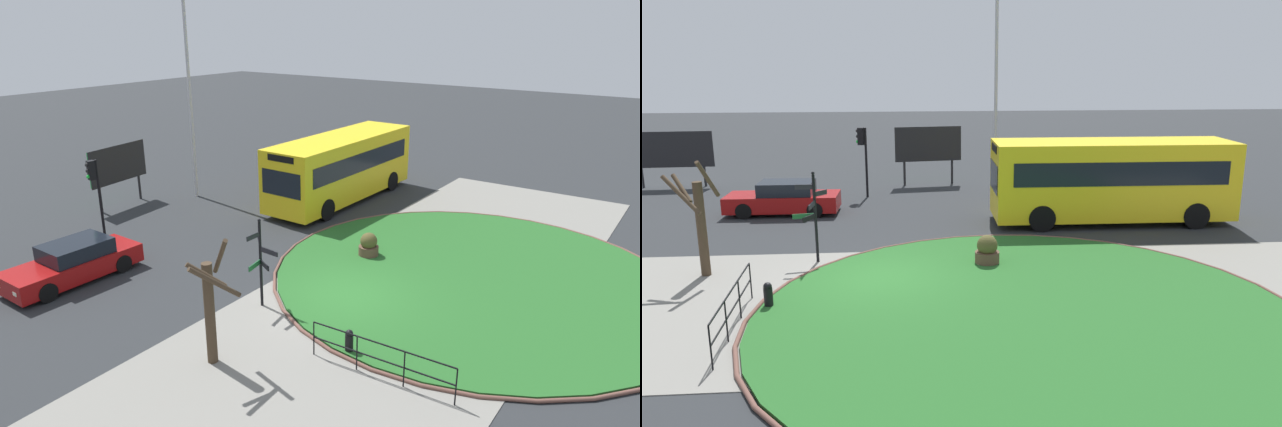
{
  "view_description": "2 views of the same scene",
  "coord_description": "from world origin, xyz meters",
  "views": [
    {
      "loc": [
        -14.06,
        -9.01,
        8.56
      ],
      "look_at": [
        2.79,
        2.96,
        1.5
      ],
      "focal_mm": 32.17,
      "sensor_mm": 36.0,
      "label": 1
    },
    {
      "loc": [
        1.04,
        -16.85,
        6.19
      ],
      "look_at": [
        2.65,
        2.94,
        1.2
      ],
      "focal_mm": 34.4,
      "sensor_mm": 36.0,
      "label": 2
    }
  ],
  "objects": [
    {
      "name": "ground",
      "position": [
        0.0,
        0.0,
        0.0
      ],
      "size": [
        120.0,
        120.0,
        0.0
      ],
      "primitive_type": "plane",
      "color": "#282B2D"
    },
    {
      "name": "sidewalk_paving",
      "position": [
        0.0,
        -1.67,
        0.01
      ],
      "size": [
        32.0,
        8.67,
        0.02
      ],
      "primitive_type": "cube",
      "color": "gray",
      "rests_on": "ground"
    },
    {
      "name": "grass_island",
      "position": [
        3.84,
        -2.81,
        0.05
      ],
      "size": [
        13.62,
        13.62,
        0.1
      ],
      "primitive_type": "cylinder",
      "color": "#235B23",
      "rests_on": "ground"
    },
    {
      "name": "grass_kerb_ring",
      "position": [
        3.84,
        -2.81,
        0.06
      ],
      "size": [
        13.93,
        13.93,
        0.11
      ],
      "primitive_type": "torus",
      "color": "brown",
      "rests_on": "ground"
    },
    {
      "name": "signpost_directional",
      "position": [
        -2.05,
        1.74,
        1.63
      ],
      "size": [
        1.02,
        1.12,
        2.9
      ],
      "color": "black",
      "rests_on": "ground"
    },
    {
      "name": "bollard_foreground",
      "position": [
        -2.69,
        -1.89,
        0.37
      ],
      "size": [
        0.23,
        0.23,
        0.72
      ],
      "color": "black",
      "rests_on": "ground"
    },
    {
      "name": "railing_grass_edge",
      "position": [
        -3.21,
        -3.13,
        0.66
      ],
      "size": [
        0.21,
        3.96,
        1.01
      ],
      "rotation": [
        0.0,
        0.0,
        4.76
      ],
      "color": "black",
      "rests_on": "ground"
    },
    {
      "name": "bus_yellow",
      "position": [
        8.7,
        5.9,
        1.71
      ],
      "size": [
        9.2,
        2.74,
        3.19
      ],
      "rotation": [
        0.0,
        0.0,
        3.13
      ],
      "color": "yellow",
      "rests_on": "ground"
    },
    {
      "name": "car_near_lane",
      "position": [
        -4.27,
        8.29,
        0.63
      ],
      "size": [
        4.56,
        1.81,
        1.35
      ],
      "rotation": [
        0.0,
        0.0,
        3.13
      ],
      "color": "maroon",
      "rests_on": "ground"
    },
    {
      "name": "traffic_light_near",
      "position": [
        -1.22,
        11.25,
        2.37
      ],
      "size": [
        0.49,
        0.3,
        3.21
      ],
      "rotation": [
        0.0,
        0.0,
        2.97
      ],
      "color": "black",
      "rests_on": "ground"
    },
    {
      "name": "lamppost_tall",
      "position": [
        5.01,
        12.21,
        5.14
      ],
      "size": [
        0.32,
        0.32,
        9.68
      ],
      "color": "#B7B7BC",
      "rests_on": "ground"
    },
    {
      "name": "billboard_left",
      "position": [
        -10.86,
        14.29,
        1.85
      ],
      "size": [
        4.05,
        0.37,
        2.79
      ],
      "rotation": [
        0.0,
        0.0,
        0.06
      ],
      "color": "black",
      "rests_on": "ground"
    },
    {
      "name": "billboard_right",
      "position": [
        1.84,
        13.99,
        2.01
      ],
      "size": [
        3.34,
        0.57,
        2.95
      ],
      "rotation": [
        0.0,
        0.0,
        0.13
      ],
      "color": "black",
      "rests_on": "ground"
    },
    {
      "name": "planter_near_signpost",
      "position": [
        3.28,
        1.07,
        0.44
      ],
      "size": [
        0.76,
        0.76,
        0.97
      ],
      "color": "brown",
      "rests_on": "ground"
    },
    {
      "name": "street_tree_bare",
      "position": [
        -5.11,
        0.73,
        1.7
      ],
      "size": [
        1.44,
        1.18,
        3.51
      ],
      "color": "#423323",
      "rests_on": "ground"
    }
  ]
}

